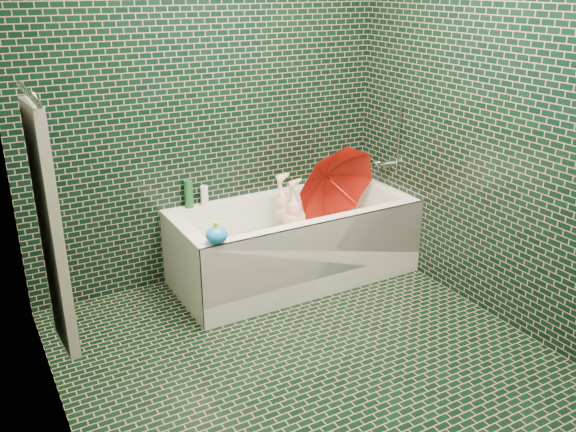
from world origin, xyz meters
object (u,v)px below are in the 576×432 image
bathtub (295,250)px  child (295,236)px  umbrella (345,193)px  rubber_duck (322,178)px  bath_toy (217,235)px

bathtub → child: bathtub is taller
child → umbrella: size_ratio=1.44×
bathtub → rubber_duck: rubber_duck is taller
bathtub → rubber_duck: (0.44, 0.34, 0.38)m
umbrella → child: bearing=173.7°
bathtub → rubber_duck: 0.68m
umbrella → bath_toy: 1.16m
umbrella → bath_toy: (-1.12, -0.29, 0.02)m
bathtub → bath_toy: size_ratio=11.88×
umbrella → rubber_duck: (0.04, 0.37, 0.01)m
bathtub → umbrella: size_ratio=2.72×
rubber_duck → umbrella: bearing=-85.3°
umbrella → rubber_duck: 0.38m
umbrella → bath_toy: size_ratio=4.37×
bathtub → bath_toy: bearing=-156.0°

